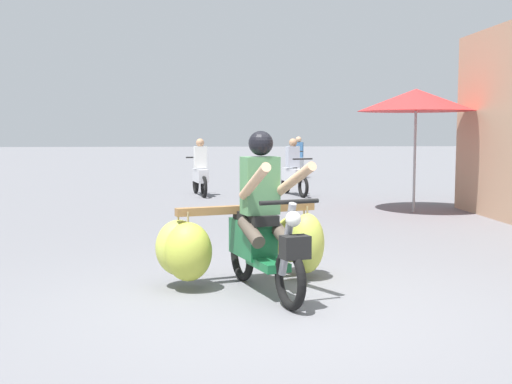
{
  "coord_description": "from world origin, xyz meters",
  "views": [
    {
      "loc": [
        -0.6,
        -5.47,
        1.58
      ],
      "look_at": [
        -0.07,
        1.55,
        0.9
      ],
      "focal_mm": 44.56,
      "sensor_mm": 36.0,
      "label": 1
    }
  ],
  "objects": [
    {
      "name": "ground_plane",
      "position": [
        0.0,
        0.0,
        0.0
      ],
      "size": [
        120.0,
        120.0,
        0.0
      ],
      "primitive_type": "plane",
      "color": "slate"
    },
    {
      "name": "motorbike_main_loaded",
      "position": [
        -0.18,
        0.88,
        0.5
      ],
      "size": [
        1.85,
        1.99,
        1.58
      ],
      "color": "black",
      "rests_on": "ground"
    },
    {
      "name": "motorbike_distant_ahead_left",
      "position": [
        1.5,
        10.03,
        0.57
      ],
      "size": [
        0.63,
        1.59,
        1.4
      ],
      "color": "black",
      "rests_on": "ground"
    },
    {
      "name": "motorbike_distant_ahead_right",
      "position": [
        -0.79,
        10.04,
        0.57
      ],
      "size": [
        0.57,
        1.6,
        1.4
      ],
      "color": "black",
      "rests_on": "ground"
    },
    {
      "name": "motorbike_distant_far_ahead",
      "position": [
        2.44,
        15.7,
        0.57
      ],
      "size": [
        0.68,
        1.57,
        1.4
      ],
      "color": "black",
      "rests_on": "ground"
    },
    {
      "name": "market_umbrella_near_shop",
      "position": [
        3.41,
        6.61,
        2.17
      ],
      "size": [
        2.25,
        2.25,
        2.39
      ],
      "color": "#99999E",
      "rests_on": "ground"
    }
  ]
}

